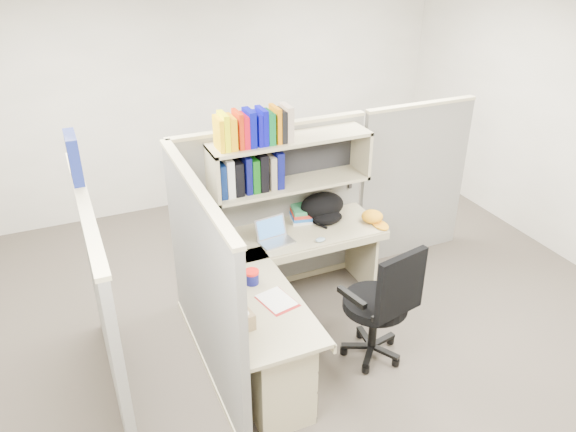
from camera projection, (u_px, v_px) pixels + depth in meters
name	position (u px, v px, depth m)	size (l,w,h in m)	color
ground	(313.00, 339.00, 4.77)	(6.00, 6.00, 0.00)	#39332C
room_shell	(317.00, 163.00, 4.01)	(6.00, 6.00, 6.00)	#B1AEA0
cubicle	(250.00, 231.00, 4.59)	(3.79, 1.84, 1.95)	#61615C
desk	(281.00, 331.00, 4.19)	(1.74, 1.75, 0.73)	gray
laptop	(276.00, 232.00, 4.72)	(0.28, 0.28, 0.20)	#B6B6BB
backpack	(325.00, 208.00, 5.06)	(0.41, 0.32, 0.24)	black
orange_cap	(372.00, 217.00, 5.07)	(0.19, 0.23, 0.11)	orange
snack_canister	(252.00, 277.00, 4.21)	(0.11, 0.11, 0.11)	navy
tissue_box	(244.00, 317.00, 3.73)	(0.12, 0.12, 0.19)	#977D55
mouse	(320.00, 240.00, 4.78)	(0.09, 0.06, 0.03)	#81A2B7
paper_cup	(274.00, 222.00, 4.99)	(0.07, 0.07, 0.10)	white
book_stack	(301.00, 213.00, 5.11)	(0.18, 0.25, 0.12)	gray
loose_paper	(276.00, 300.00, 4.05)	(0.20, 0.27, 0.00)	white
task_chair	(378.00, 321.00, 4.39)	(0.60, 0.56, 1.08)	black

